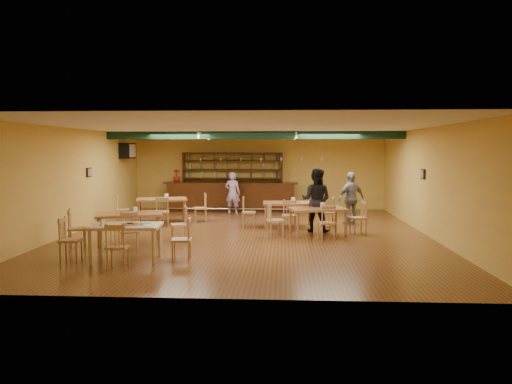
# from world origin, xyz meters

# --- Properties ---
(floor) EXTENTS (12.00, 12.00, 0.00)m
(floor) POSITION_xyz_m (0.00, 0.00, 0.00)
(floor) COLOR brown
(floor) RESTS_ON ground
(ceiling_beam) EXTENTS (10.00, 0.30, 0.25)m
(ceiling_beam) POSITION_xyz_m (0.00, 2.80, 2.87)
(ceiling_beam) COLOR black
(ceiling_beam) RESTS_ON ceiling
(track_rail_left) EXTENTS (0.05, 2.50, 0.05)m
(track_rail_left) POSITION_xyz_m (-1.80, 3.40, 2.94)
(track_rail_left) COLOR silver
(track_rail_left) RESTS_ON ceiling
(track_rail_right) EXTENTS (0.05, 2.50, 0.05)m
(track_rail_right) POSITION_xyz_m (1.40, 3.40, 2.94)
(track_rail_right) COLOR silver
(track_rail_right) RESTS_ON ceiling
(ac_unit) EXTENTS (0.34, 0.70, 0.48)m
(ac_unit) POSITION_xyz_m (-4.80, 4.20, 2.35)
(ac_unit) COLOR silver
(ac_unit) RESTS_ON wall_left
(picture_left) EXTENTS (0.04, 0.34, 0.28)m
(picture_left) POSITION_xyz_m (-4.97, 1.00, 1.70)
(picture_left) COLOR black
(picture_left) RESTS_ON wall_left
(picture_right) EXTENTS (0.04, 0.34, 0.28)m
(picture_right) POSITION_xyz_m (4.97, 0.50, 1.70)
(picture_right) COLOR black
(picture_right) RESTS_ON wall_right
(bar_counter) EXTENTS (5.18, 0.85, 1.13)m
(bar_counter) POSITION_xyz_m (-1.04, 5.15, 0.56)
(bar_counter) COLOR #34180A
(bar_counter) RESTS_ON ground
(back_bar_hutch) EXTENTS (4.01, 0.40, 2.28)m
(back_bar_hutch) POSITION_xyz_m (-1.04, 5.78, 1.14)
(back_bar_hutch) COLOR #34180A
(back_bar_hutch) RESTS_ON ground
(poinsettia) EXTENTS (0.35, 0.35, 0.49)m
(poinsettia) POSITION_xyz_m (-3.18, 5.15, 1.38)
(poinsettia) COLOR #A3190F
(poinsettia) RESTS_ON bar_counter
(dining_table_a) EXTENTS (1.80, 1.34, 0.80)m
(dining_table_a) POSITION_xyz_m (-2.97, 1.99, 0.40)
(dining_table_a) COLOR #955D34
(dining_table_a) RESTS_ON ground
(dining_table_b) EXTENTS (1.58, 0.98, 0.77)m
(dining_table_b) POSITION_xyz_m (1.15, 1.36, 0.39)
(dining_table_b) COLOR #955D34
(dining_table_b) RESTS_ON ground
(dining_table_c) EXTENTS (1.81, 1.41, 0.80)m
(dining_table_c) POSITION_xyz_m (-2.88, -1.66, 0.40)
(dining_table_c) COLOR #955D34
(dining_table_c) RESTS_ON ground
(dining_table_d) EXTENTS (1.72, 1.28, 0.77)m
(dining_table_d) POSITION_xyz_m (1.95, -0.05, 0.38)
(dining_table_d) COLOR #955D34
(dining_table_d) RESTS_ON ground
(near_table) EXTENTS (1.54, 1.06, 0.79)m
(near_table) POSITION_xyz_m (-2.38, -3.45, 0.39)
(near_table) COLOR #C9B686
(near_table) RESTS_ON ground
(pizza_tray) EXTENTS (0.48, 0.48, 0.01)m
(pizza_tray) POSITION_xyz_m (-2.27, -3.45, 0.79)
(pizza_tray) COLOR silver
(pizza_tray) RESTS_ON near_table
(parmesan_shaker) EXTENTS (0.08, 0.08, 0.11)m
(parmesan_shaker) POSITION_xyz_m (-2.85, -3.61, 0.84)
(parmesan_shaker) COLOR #EAE5C6
(parmesan_shaker) RESTS_ON near_table
(napkin_stack) EXTENTS (0.25, 0.24, 0.03)m
(napkin_stack) POSITION_xyz_m (-2.01, -3.24, 0.80)
(napkin_stack) COLOR white
(napkin_stack) RESTS_ON near_table
(pizza_server) EXTENTS (0.30, 0.28, 0.00)m
(pizza_server) POSITION_xyz_m (-2.11, -3.40, 0.80)
(pizza_server) COLOR silver
(pizza_server) RESTS_ON pizza_tray
(side_plate) EXTENTS (0.24, 0.24, 0.01)m
(side_plate) POSITION_xyz_m (-1.80, -3.66, 0.79)
(side_plate) COLOR white
(side_plate) RESTS_ON near_table
(patron_bar) EXTENTS (0.63, 0.47, 1.56)m
(patron_bar) POSITION_xyz_m (-0.89, 4.33, 0.78)
(patron_bar) COLOR #854AA2
(patron_bar) RESTS_ON ground
(patron_right_a) EXTENTS (1.08, 0.96, 1.86)m
(patron_right_a) POSITION_xyz_m (1.95, 0.56, 0.93)
(patron_right_a) COLOR black
(patron_right_a) RESTS_ON ground
(patron_right_b) EXTENTS (1.06, 0.87, 1.68)m
(patron_right_b) POSITION_xyz_m (3.15, 1.95, 0.84)
(patron_right_b) COLOR gray
(patron_right_b) RESTS_ON ground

